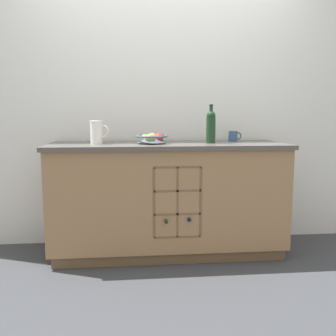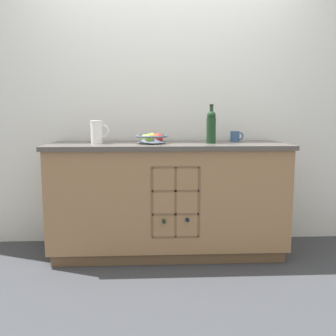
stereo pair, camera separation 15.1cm
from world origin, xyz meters
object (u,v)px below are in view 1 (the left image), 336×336
Objects in this scene: fruit_bowl at (152,138)px; ceramic_mug at (233,136)px; white_pitcher at (97,132)px; standing_wine_bottle at (211,126)px.

ceramic_mug is at bearing 15.72° from fruit_bowl.
white_pitcher is 0.59× the size of standing_wine_bottle.
white_pitcher is (-0.44, 0.03, 0.05)m from fruit_bowl.
ceramic_mug is 0.37× the size of standing_wine_bottle.
white_pitcher reaches higher than fruit_bowl.
fruit_bowl is 0.82× the size of standing_wine_bottle.
ceramic_mug reaches higher than fruit_bowl.
standing_wine_bottle reaches higher than fruit_bowl.
fruit_bowl is 0.75m from ceramic_mug.
standing_wine_bottle is (0.92, -0.02, 0.04)m from white_pitcher.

